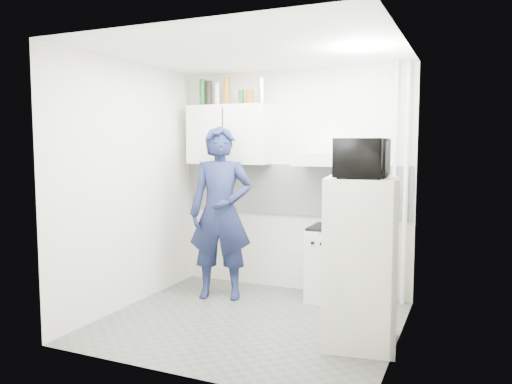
% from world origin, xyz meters
% --- Properties ---
extents(floor, '(2.80, 2.80, 0.00)m').
position_xyz_m(floor, '(0.00, 0.00, 0.00)').
color(floor, '#565656').
rests_on(floor, ground).
extents(ceiling, '(2.80, 2.80, 0.00)m').
position_xyz_m(ceiling, '(0.00, 0.00, 2.60)').
color(ceiling, white).
rests_on(ceiling, wall_back).
extents(wall_back, '(2.80, 0.00, 2.80)m').
position_xyz_m(wall_back, '(0.00, 1.25, 1.30)').
color(wall_back, silver).
rests_on(wall_back, floor).
extents(wall_left, '(0.00, 2.60, 2.60)m').
position_xyz_m(wall_left, '(-1.40, 0.00, 1.30)').
color(wall_left, silver).
rests_on(wall_left, floor).
extents(wall_right, '(0.00, 2.60, 2.60)m').
position_xyz_m(wall_right, '(1.40, 0.00, 1.30)').
color(wall_right, silver).
rests_on(wall_right, floor).
extents(person, '(0.81, 0.66, 1.93)m').
position_xyz_m(person, '(-0.62, 0.60, 0.97)').
color(person, '#161E3F').
rests_on(person, floor).
extents(stove, '(0.50, 0.50, 0.80)m').
position_xyz_m(stove, '(0.56, 1.00, 0.40)').
color(stove, silver).
rests_on(stove, floor).
extents(fridge, '(0.69, 0.69, 1.45)m').
position_xyz_m(fridge, '(1.10, -0.11, 0.73)').
color(fridge, white).
rests_on(fridge, floor).
extents(stove_top, '(0.48, 0.48, 0.03)m').
position_xyz_m(stove_top, '(0.56, 1.00, 0.82)').
color(stove_top, black).
rests_on(stove_top, stove).
extents(saucepan, '(0.20, 0.20, 0.11)m').
position_xyz_m(saucepan, '(0.65, 0.95, 0.89)').
color(saucepan, silver).
rests_on(saucepan, stove_top).
extents(microwave, '(0.62, 0.44, 0.33)m').
position_xyz_m(microwave, '(1.10, -0.11, 1.62)').
color(microwave, black).
rests_on(microwave, fridge).
extents(bottle_a, '(0.07, 0.07, 0.32)m').
position_xyz_m(bottle_a, '(-1.11, 1.07, 2.36)').
color(bottle_a, '#144C1E').
rests_on(bottle_a, upper_cabinet).
extents(bottle_b, '(0.08, 0.08, 0.30)m').
position_xyz_m(bottle_b, '(-1.03, 1.07, 2.35)').
color(bottle_b, black).
rests_on(bottle_b, upper_cabinet).
extents(bottle_c, '(0.06, 0.06, 0.27)m').
position_xyz_m(bottle_c, '(-0.91, 1.07, 2.33)').
color(bottle_c, '#B2B7BC').
rests_on(bottle_c, upper_cabinet).
extents(bottle_d, '(0.07, 0.07, 0.33)m').
position_xyz_m(bottle_d, '(-0.79, 1.07, 2.36)').
color(bottle_d, brown).
rests_on(bottle_d, upper_cabinet).
extents(canister_a, '(0.07, 0.07, 0.17)m').
position_xyz_m(canister_a, '(-0.59, 1.07, 2.29)').
color(canister_a, '#144C1E').
rests_on(canister_a, upper_cabinet).
extents(canister_b, '(0.09, 0.09, 0.17)m').
position_xyz_m(canister_b, '(-0.48, 1.07, 2.29)').
color(canister_b, brown).
rests_on(canister_b, upper_cabinet).
extents(bottle_e, '(0.07, 0.07, 0.30)m').
position_xyz_m(bottle_e, '(-0.33, 1.07, 2.35)').
color(bottle_e, silver).
rests_on(bottle_e, upper_cabinet).
extents(upper_cabinet, '(1.00, 0.35, 0.70)m').
position_xyz_m(upper_cabinet, '(-0.75, 1.07, 1.85)').
color(upper_cabinet, white).
rests_on(upper_cabinet, wall_back).
extents(range_hood, '(0.60, 0.50, 0.14)m').
position_xyz_m(range_hood, '(0.45, 1.00, 1.57)').
color(range_hood, silver).
rests_on(range_hood, wall_back).
extents(backsplash, '(2.74, 0.03, 0.60)m').
position_xyz_m(backsplash, '(0.00, 1.24, 1.20)').
color(backsplash, white).
rests_on(backsplash, wall_back).
extents(pipe_a, '(0.05, 0.05, 2.60)m').
position_xyz_m(pipe_a, '(1.30, 1.17, 1.30)').
color(pipe_a, silver).
rests_on(pipe_a, floor).
extents(pipe_b, '(0.04, 0.04, 2.60)m').
position_xyz_m(pipe_b, '(1.18, 1.17, 1.30)').
color(pipe_b, silver).
rests_on(pipe_b, floor).
extents(ceiling_spot_fixture, '(0.10, 0.10, 0.02)m').
position_xyz_m(ceiling_spot_fixture, '(1.00, 0.20, 2.57)').
color(ceiling_spot_fixture, white).
rests_on(ceiling_spot_fixture, ceiling).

